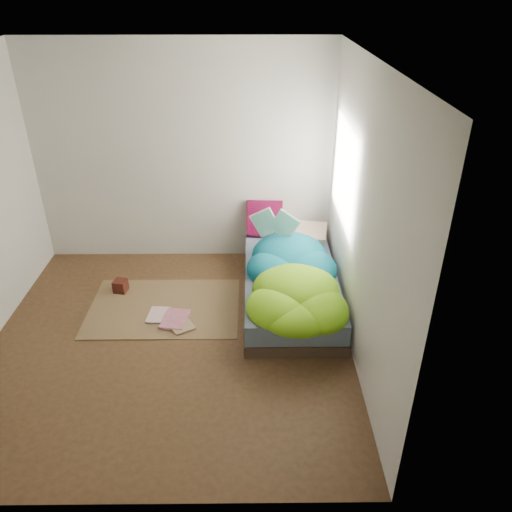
% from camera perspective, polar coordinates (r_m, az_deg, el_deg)
% --- Properties ---
extents(ground, '(3.50, 3.50, 0.00)m').
position_cam_1_polar(ground, '(5.06, -9.67, -9.46)').
color(ground, '#3F2D18').
rests_on(ground, ground).
extents(room_walls, '(3.54, 3.54, 2.62)m').
position_cam_1_polar(room_walls, '(4.25, -11.32, 7.97)').
color(room_walls, beige).
rests_on(room_walls, ground).
extents(bed, '(1.00, 2.00, 0.34)m').
position_cam_1_polar(bed, '(5.49, 3.93, -3.39)').
color(bed, '#3A311F').
rests_on(bed, ground).
extents(duvet, '(0.96, 1.84, 0.34)m').
position_cam_1_polar(duvet, '(5.13, 4.22, -1.51)').
color(duvet, '#06576A').
rests_on(duvet, bed).
extents(rug, '(1.60, 1.10, 0.01)m').
position_cam_1_polar(rug, '(5.51, -10.44, -5.79)').
color(rug, brown).
rests_on(rug, ground).
extents(pillow_floral, '(0.64, 0.46, 0.13)m').
position_cam_1_polar(pillow_floral, '(6.08, 5.24, 2.59)').
color(pillow_floral, beige).
rests_on(pillow_floral, bed).
extents(pillow_magenta, '(0.44, 0.16, 0.43)m').
position_cam_1_polar(pillow_magenta, '(6.09, 1.00, 4.33)').
color(pillow_magenta, '#450427').
rests_on(pillow_magenta, bed).
extents(open_book, '(0.46, 0.22, 0.28)m').
position_cam_1_polar(open_book, '(5.53, 2.17, 4.58)').
color(open_book, green).
rests_on(open_book, duvet).
extents(wooden_box, '(0.16, 0.16, 0.14)m').
position_cam_1_polar(wooden_box, '(5.84, -15.23, -3.31)').
color(wooden_box, '#33100B').
rests_on(wooden_box, rug).
extents(floor_book_a, '(0.23, 0.30, 0.02)m').
position_cam_1_polar(floor_book_a, '(5.40, -12.19, -6.55)').
color(floor_book_a, silver).
rests_on(floor_book_a, rug).
extents(floor_book_b, '(0.31, 0.38, 0.03)m').
position_cam_1_polar(floor_book_b, '(5.31, -10.55, -7.00)').
color(floor_book_b, '#D07898').
rests_on(floor_book_b, rug).
extents(floor_book_c, '(0.34, 0.37, 0.02)m').
position_cam_1_polar(floor_book_c, '(5.18, -9.74, -8.08)').
color(floor_book_c, tan).
rests_on(floor_book_c, rug).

